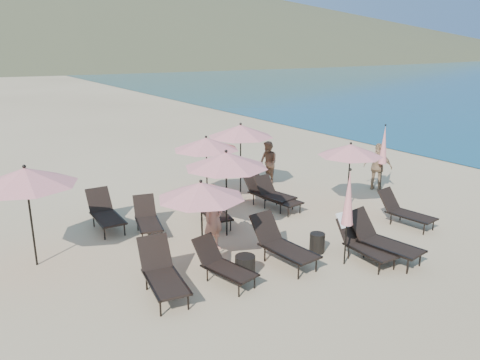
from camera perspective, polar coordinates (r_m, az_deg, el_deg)
ground at (r=11.77m, az=13.45°, el=-8.46°), size 800.00×800.00×0.00m
volcanic_headland at (r=320.61m, az=-19.41°, el=19.20°), size 690.00×690.00×55.00m
lounger_0 at (r=9.61m, az=-9.47°, el=-11.03°), size 0.89×1.78×0.98m
lounger_1 at (r=9.96m, az=-2.14°, el=-10.17°), size 0.90×1.58×0.86m
lounger_2 at (r=10.77m, az=5.11°, el=-7.69°), size 0.83×1.81×1.01m
lounger_3 at (r=11.26m, az=14.56°, el=-7.10°), size 0.63×1.59×0.97m
lounger_4 at (r=11.43m, az=16.91°, el=-6.90°), size 0.95×1.85×1.02m
lounger_5 at (r=13.67m, az=19.40°, el=-3.52°), size 0.81×1.65×0.91m
lounger_6 at (r=13.20m, az=-16.13°, el=-3.80°), size 0.68×1.69×0.97m
lounger_7 at (r=12.63m, az=-11.22°, el=-4.57°), size 0.92×1.61×0.87m
lounger_8 at (r=13.07m, az=-3.40°, el=-3.48°), size 0.87×1.67×0.92m
lounger_9 at (r=14.19m, az=4.46°, el=-1.88°), size 0.81×1.66×0.92m
lounger_10 at (r=14.49m, az=3.22°, el=-1.26°), size 1.02×1.89×1.03m
umbrella_open_0 at (r=10.03m, az=-4.77°, el=-1.26°), size 1.92×1.92×2.06m
umbrella_open_1 at (r=11.72m, az=-1.70°, el=2.45°), size 2.14×2.14×2.30m
umbrella_open_2 at (r=14.18m, az=13.32°, el=3.57°), size 1.92×1.92×2.07m
umbrella_open_3 at (r=14.22m, az=-4.14°, el=4.43°), size 2.03×2.03×2.19m
umbrella_open_4 at (r=15.43m, az=0.07°, el=6.00°), size 2.20×2.20×2.37m
umbrella_open_5 at (r=11.07m, az=-24.69°, el=0.35°), size 2.19×2.19×2.35m
umbrella_closed_0 at (r=10.52m, az=13.08°, el=-2.22°), size 0.26×0.26×2.26m
umbrella_closed_1 at (r=16.21m, az=17.13°, el=4.07°), size 0.27×0.27×2.32m
side_table_0 at (r=10.24m, az=0.63°, el=-10.43°), size 0.44×0.44×0.46m
side_table_1 at (r=11.48m, az=9.38°, el=-7.56°), size 0.36×0.36×0.48m
beachgoer_a at (r=11.23m, az=-3.27°, el=-4.61°), size 0.70×0.57×1.67m
beachgoer_b at (r=16.69m, az=3.45°, el=2.11°), size 0.63×0.78×1.54m
beachgoer_c at (r=16.62m, az=16.45°, el=1.56°), size 0.82×1.02×1.62m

